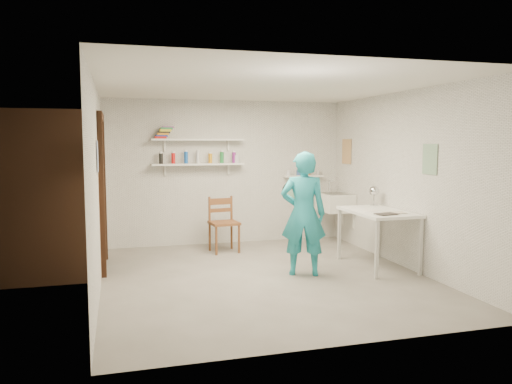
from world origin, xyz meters
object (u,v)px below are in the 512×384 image
object	(u,v)px
wooden_chair	(224,223)
work_table	(377,239)
desk_lamp	(374,191)
belfast_sink	(335,202)
man	(303,214)
wall_clock	(293,192)

from	to	relation	value
wooden_chair	work_table	world-z (taller)	wooden_chair
work_table	desk_lamp	world-z (taller)	desk_lamp
wooden_chair	desk_lamp	bearing A→B (deg)	-32.94
wooden_chair	desk_lamp	xyz separation A→B (m)	(2.03, -1.00, 0.55)
belfast_sink	work_table	xyz separation A→B (m)	(-0.11, -1.62, -0.31)
belfast_sink	wooden_chair	bearing A→B (deg)	-175.67
man	work_table	size ratio (longest dim) A/B	1.36
belfast_sink	wooden_chair	distance (m)	1.97
wall_clock	wooden_chair	size ratio (longest dim) A/B	0.31
wooden_chair	man	bearing A→B (deg)	-72.43
wall_clock	desk_lamp	world-z (taller)	wall_clock
belfast_sink	wall_clock	distance (m)	2.03
wooden_chair	desk_lamp	world-z (taller)	desk_lamp
wall_clock	desk_lamp	xyz separation A→B (m)	(1.39, 0.36, -0.06)
belfast_sink	man	bearing A→B (deg)	-125.64
belfast_sink	wall_clock	xyz separation A→B (m)	(-1.31, -1.52, 0.36)
wall_clock	work_table	size ratio (longest dim) A/B	0.24
wall_clock	work_table	bearing A→B (deg)	13.06
wall_clock	man	bearing A→B (deg)	-53.76
belfast_sink	work_table	distance (m)	1.65
desk_lamp	wall_clock	bearing A→B (deg)	-165.32
belfast_sink	work_table	size ratio (longest dim) A/B	0.51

